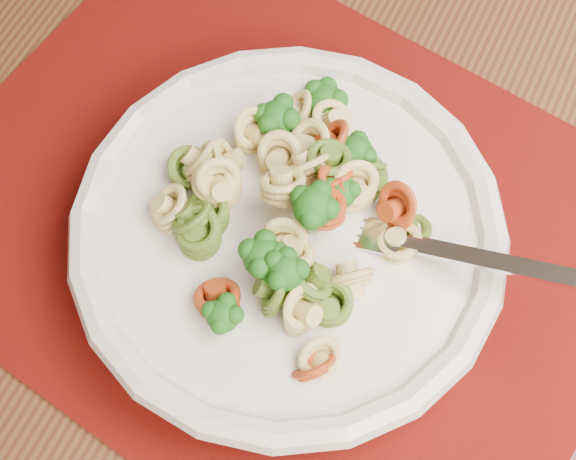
% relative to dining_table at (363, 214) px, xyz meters
% --- Properties ---
extents(dining_table, '(1.42, 0.97, 0.76)m').
position_rel_dining_table_xyz_m(dining_table, '(0.00, 0.00, 0.00)').
color(dining_table, '#593319').
rests_on(dining_table, ground).
extents(placemat, '(0.53, 0.45, 0.00)m').
position_rel_dining_table_xyz_m(placemat, '(-0.04, -0.08, 0.11)').
color(placemat, '#5E0E04').
rests_on(placemat, dining_table).
extents(pasta_bowl, '(0.27, 0.27, 0.05)m').
position_rel_dining_table_xyz_m(pasta_bowl, '(-0.03, -0.10, 0.14)').
color(pasta_bowl, silver).
rests_on(pasta_bowl, placemat).
extents(pasta_broccoli_heap, '(0.23, 0.23, 0.06)m').
position_rel_dining_table_xyz_m(pasta_broccoli_heap, '(-0.03, -0.10, 0.16)').
color(pasta_broccoli_heap, '#E9C973').
rests_on(pasta_broccoli_heap, pasta_bowl).
extents(fork, '(0.18, 0.03, 0.08)m').
position_rel_dining_table_xyz_m(fork, '(0.03, -0.09, 0.15)').
color(fork, silver).
rests_on(fork, pasta_bowl).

